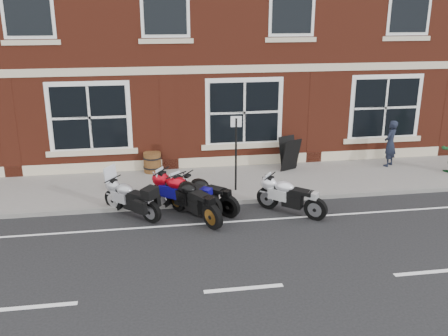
{
  "coord_description": "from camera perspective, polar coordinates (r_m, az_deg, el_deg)",
  "views": [
    {
      "loc": [
        -1.77,
        -11.49,
        5.34
      ],
      "look_at": [
        0.35,
        1.6,
        1.02
      ],
      "focal_mm": 40.0,
      "sensor_mm": 36.0,
      "label": 1
    }
  ],
  "objects": [
    {
      "name": "sidewalk",
      "position": [
        15.52,
        -2.1,
        -1.85
      ],
      "size": [
        30.0,
        3.0,
        0.12
      ],
      "primitive_type": "cube",
      "color": "slate",
      "rests_on": "ground"
    },
    {
      "name": "moto_sport_silver",
      "position": [
        13.45,
        7.6,
        -3.08
      ],
      "size": [
        1.59,
        1.49,
        0.92
      ],
      "rotation": [
        0.0,
        0.0,
        0.82
      ],
      "color": "black",
      "rests_on": "ground"
    },
    {
      "name": "pedestrian_left",
      "position": [
        17.79,
        18.47,
        2.69
      ],
      "size": [
        0.69,
        0.66,
        1.58
      ],
      "primitive_type": "imported",
      "rotation": [
        0.0,
        0.0,
        3.83
      ],
      "color": "black",
      "rests_on": "sidewalk"
    },
    {
      "name": "barrel_planter",
      "position": [
        16.53,
        -8.18,
        0.66
      ],
      "size": [
        0.6,
        0.6,
        0.66
      ],
      "color": "#552F16",
      "rests_on": "sidewalk"
    },
    {
      "name": "moto_touring_silver",
      "position": [
        13.43,
        -10.61,
        -3.25
      ],
      "size": [
        1.49,
        1.49,
        1.31
      ],
      "rotation": [
        0.0,
        0.0,
        0.79
      ],
      "color": "black",
      "rests_on": "ground"
    },
    {
      "name": "a_board_sign",
      "position": [
        16.71,
        7.48,
        1.65
      ],
      "size": [
        0.78,
        0.67,
        1.09
      ],
      "primitive_type": null,
      "rotation": [
        0.0,
        0.0,
        0.42
      ],
      "color": "black",
      "rests_on": "sidewalk"
    },
    {
      "name": "kerb",
      "position": [
        14.06,
        -1.29,
        -4.02
      ],
      "size": [
        30.0,
        0.16,
        0.12
      ],
      "primitive_type": "cube",
      "color": "slate",
      "rests_on": "ground"
    },
    {
      "name": "ground",
      "position": [
        12.79,
        -0.4,
        -6.63
      ],
      "size": [
        80.0,
        80.0,
        0.0
      ],
      "primitive_type": "plane",
      "color": "black",
      "rests_on": "ground"
    },
    {
      "name": "moto_sport_black",
      "position": [
        13.03,
        -3.45,
        -3.44
      ],
      "size": [
        1.24,
        1.99,
        1.0
      ],
      "rotation": [
        0.0,
        0.0,
        0.53
      ],
      "color": "black",
      "rests_on": "ground"
    },
    {
      "name": "moto_sport_red",
      "position": [
        13.41,
        -4.61,
        -2.74
      ],
      "size": [
        1.85,
        1.59,
        1.03
      ],
      "rotation": [
        0.0,
        0.0,
        0.87
      ],
      "color": "black",
      "rests_on": "ground"
    },
    {
      "name": "moto_naked_black",
      "position": [
        13.5,
        -2.04,
        -2.84
      ],
      "size": [
        1.59,
        1.5,
        0.93
      ],
      "rotation": [
        0.0,
        0.0,
        0.82
      ],
      "color": "black",
      "rests_on": "ground"
    },
    {
      "name": "parking_sign",
      "position": [
        14.47,
        1.38,
        2.29
      ],
      "size": [
        0.32,
        0.06,
        2.24
      ],
      "rotation": [
        0.0,
        0.0,
        -0.12
      ],
      "color": "black",
      "rests_on": "sidewalk"
    }
  ]
}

